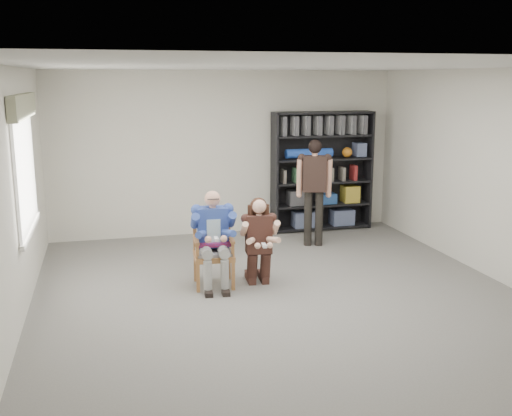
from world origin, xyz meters
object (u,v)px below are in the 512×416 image
object	(u,v)px
seated_man	(213,239)
kneeling_woman	(259,242)
bookshelf	(322,171)
standing_man	(314,193)
armchair	(214,250)

from	to	relation	value
seated_man	kneeling_woman	world-z (taller)	seated_man
bookshelf	standing_man	distance (m)	1.13
armchair	kneeling_woman	xyz separation A→B (m)	(0.58, -0.12, 0.09)
seated_man	standing_man	size ratio (longest dim) A/B	0.74
armchair	standing_man	world-z (taller)	standing_man
kneeling_woman	bookshelf	distance (m)	3.24
armchair	standing_man	bearing A→B (deg)	42.70
kneeling_woman	standing_man	world-z (taller)	standing_man
kneeling_woman	bookshelf	xyz separation A→B (m)	(1.84, 2.63, 0.47)
armchair	bookshelf	distance (m)	3.53
kneeling_woman	standing_man	xyz separation A→B (m)	(1.34, 1.63, 0.28)
standing_man	seated_man	bearing A→B (deg)	-125.94
bookshelf	armchair	bearing A→B (deg)	-134.04
bookshelf	seated_man	bearing A→B (deg)	-134.04
armchair	bookshelf	size ratio (longest dim) A/B	0.47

